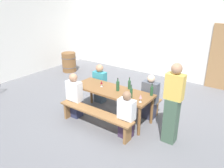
{
  "coord_description": "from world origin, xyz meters",
  "views": [
    {
      "loc": [
        2.9,
        -4.01,
        2.87
      ],
      "look_at": [
        0.0,
        0.0,
        0.9
      ],
      "focal_mm": 35.4,
      "sensor_mm": 36.0,
      "label": 1
    }
  ],
  "objects": [
    {
      "name": "seated_guest_far_1",
      "position": [
        0.78,
        0.51,
        0.54
      ],
      "size": [
        0.4,
        0.24,
        1.15
      ],
      "rotation": [
        0.0,
        0.0,
        -1.57
      ],
      "color": "#343549",
      "rests_on": "ground"
    },
    {
      "name": "wine_bottle_1",
      "position": [
        0.61,
        -0.11,
        0.87
      ],
      "size": [
        0.07,
        0.07,
        0.31
      ],
      "color": "#234C2D",
      "rests_on": "tasting_table"
    },
    {
      "name": "wine_glass_1",
      "position": [
        -0.33,
        0.01,
        0.86
      ],
      "size": [
        0.07,
        0.07,
        0.15
      ],
      "color": "silver",
      "rests_on": "tasting_table"
    },
    {
      "name": "standing_host",
      "position": [
        1.57,
        -0.11,
        0.84
      ],
      "size": [
        0.36,
        0.24,
        1.72
      ],
      "rotation": [
        0.0,
        0.0,
        3.14
      ],
      "color": "#3F5945",
      "rests_on": "ground"
    },
    {
      "name": "back_wall",
      "position": [
        0.0,
        3.72,
        1.6
      ],
      "size": [
        14.0,
        0.2,
        3.2
      ],
      "primitive_type": "cube",
      "color": "silver",
      "rests_on": "ground"
    },
    {
      "name": "seated_guest_near_0",
      "position": [
        -0.78,
        -0.51,
        0.55
      ],
      "size": [
        0.4,
        0.24,
        1.15
      ],
      "rotation": [
        0.0,
        0.0,
        1.57
      ],
      "color": "#2C304E",
      "rests_on": "ground"
    },
    {
      "name": "side_wall",
      "position": [
        -4.64,
        0.0,
        1.6
      ],
      "size": [
        0.2,
        7.83,
        3.2
      ],
      "primitive_type": "cube",
      "color": "silver",
      "rests_on": "ground"
    },
    {
      "name": "wine_bottle_3",
      "position": [
        0.93,
        0.26,
        0.86
      ],
      "size": [
        0.07,
        0.07,
        0.29
      ],
      "color": "#234C2D",
      "rests_on": "tasting_table"
    },
    {
      "name": "ground_plane",
      "position": [
        0.0,
        0.0,
        0.0
      ],
      "size": [
        24.0,
        24.0,
        0.0
      ],
      "primitive_type": "plane",
      "color": "slate"
    },
    {
      "name": "tasting_table",
      "position": [
        0.0,
        0.0,
        0.67
      ],
      "size": [
        2.06,
        0.73,
        0.75
      ],
      "color": "brown",
      "rests_on": "ground"
    },
    {
      "name": "seated_guest_far_0",
      "position": [
        -0.8,
        0.51,
        0.54
      ],
      "size": [
        0.37,
        0.24,
        1.13
      ],
      "rotation": [
        0.0,
        0.0,
        -1.57
      ],
      "color": "#415467",
      "rests_on": "ground"
    },
    {
      "name": "wooden_door",
      "position": [
        1.8,
        3.58,
        1.05
      ],
      "size": [
        0.9,
        0.06,
        2.1
      ],
      "primitive_type": "cube",
      "color": "#9E7247",
      "rests_on": "ground"
    },
    {
      "name": "wine_barrel",
      "position": [
        -3.58,
        1.97,
        0.39
      ],
      "size": [
        0.59,
        0.59,
        0.77
      ],
      "color": "brown",
      "rests_on": "ground"
    },
    {
      "name": "seated_guest_near_1",
      "position": [
        0.75,
        -0.51,
        0.51
      ],
      "size": [
        0.36,
        0.24,
        1.08
      ],
      "rotation": [
        0.0,
        0.0,
        1.57
      ],
      "color": "#3B2942",
      "rests_on": "ground"
    },
    {
      "name": "wine_bottle_2",
      "position": [
        0.32,
        0.29,
        0.86
      ],
      "size": [
        0.07,
        0.07,
        0.3
      ],
      "color": "#234C2D",
      "rests_on": "tasting_table"
    },
    {
      "name": "wine_glass_0",
      "position": [
        0.89,
        -0.19,
        0.88
      ],
      "size": [
        0.07,
        0.07,
        0.18
      ],
      "color": "silver",
      "rests_on": "tasting_table"
    },
    {
      "name": "wine_bottle_0",
      "position": [
        0.15,
        0.03,
        0.88
      ],
      "size": [
        0.08,
        0.08,
        0.32
      ],
      "color": "#234C2D",
      "rests_on": "tasting_table"
    },
    {
      "name": "bench_far",
      "position": [
        0.0,
        0.66,
        0.35
      ],
      "size": [
        1.96,
        0.3,
        0.45
      ],
      "color": "olive",
      "rests_on": "ground"
    },
    {
      "name": "bench_near",
      "position": [
        0.0,
        -0.66,
        0.35
      ],
      "size": [
        1.96,
        0.3,
        0.45
      ],
      "color": "olive",
      "rests_on": "ground"
    }
  ]
}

